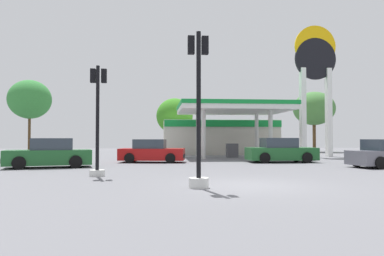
{
  "coord_description": "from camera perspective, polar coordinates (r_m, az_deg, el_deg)",
  "views": [
    {
      "loc": [
        -2.84,
        -11.61,
        1.52
      ],
      "look_at": [
        -0.57,
        13.58,
        2.24
      ],
      "focal_mm": 34.1,
      "sensor_mm": 36.0,
      "label": 1
    }
  ],
  "objects": [
    {
      "name": "car_1",
      "position": [
        20.47,
        -21.4,
        -3.84
      ],
      "size": [
        4.57,
        2.75,
        1.53
      ],
      "color": "black",
      "rests_on": "ground"
    },
    {
      "name": "car_3",
      "position": [
        23.94,
        13.7,
        -3.55
      ],
      "size": [
        4.35,
        2.02,
        1.55
      ],
      "color": "black",
      "rests_on": "ground"
    },
    {
      "name": "tree_2",
      "position": [
        43.67,
        18.54,
        2.89
      ],
      "size": [
        4.67,
        4.67,
        6.81
      ],
      "color": "brown",
      "rests_on": "ground"
    },
    {
      "name": "tree_1",
      "position": [
        38.49,
        -2.74,
        1.89
      ],
      "size": [
        3.84,
        3.84,
        5.75
      ],
      "color": "brown",
      "rests_on": "ground"
    },
    {
      "name": "traffic_signal_0",
      "position": [
        11.29,
        1.02,
        0.85
      ],
      "size": [
        0.65,
        0.67,
        4.84
      ],
      "color": "silver",
      "rests_on": "ground"
    },
    {
      "name": "car_2",
      "position": [
        23.33,
        -6.32,
        -3.73
      ],
      "size": [
        4.28,
        2.31,
        1.46
      ],
      "color": "black",
      "rests_on": "ground"
    },
    {
      "name": "traffic_signal_1",
      "position": [
        15.22,
        -14.53,
        0.11
      ],
      "size": [
        0.65,
        0.66,
        4.47
      ],
      "color": "silver",
      "rests_on": "ground"
    },
    {
      "name": "tree_0",
      "position": [
        41.65,
        -24.04,
        4.09
      ],
      "size": [
        4.35,
        4.35,
        7.6
      ],
      "color": "brown",
      "rests_on": "ground"
    },
    {
      "name": "gas_station",
      "position": [
        34.51,
        4.55,
        -0.79
      ],
      "size": [
        10.75,
        12.75,
        4.28
      ],
      "color": "beige",
      "rests_on": "ground"
    },
    {
      "name": "station_pole_sign",
      "position": [
        32.51,
        18.74,
        7.87
      ],
      "size": [
        3.5,
        0.56,
        10.99
      ],
      "color": "white",
      "rests_on": "ground"
    },
    {
      "name": "ground_plane",
      "position": [
        12.05,
        8.64,
        -8.87
      ],
      "size": [
        90.0,
        90.0,
        0.0
      ],
      "primitive_type": "plane",
      "color": "slate",
      "rests_on": "ground"
    }
  ]
}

